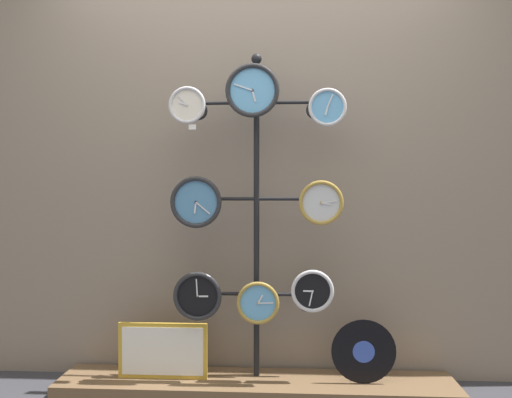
{
  "coord_description": "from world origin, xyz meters",
  "views": [
    {
      "loc": [
        0.16,
        -2.39,
        1.12
      ],
      "look_at": [
        0.0,
        0.36,
        1.06
      ],
      "focal_mm": 35.0,
      "sensor_mm": 36.0,
      "label": 1
    }
  ],
  "objects_px": {
    "clock_bottom_left": "(198,296)",
    "clock_bottom_right": "(312,291)",
    "display_stand": "(257,271)",
    "clock_top_right": "(327,107)",
    "clock_middle_left": "(196,202)",
    "clock_middle_right": "(321,203)",
    "clock_top_center": "(252,91)",
    "clock_top_left": "(187,105)",
    "picture_frame": "(163,351)",
    "clock_bottom_center": "(258,303)",
    "vinyl_record": "(364,352)"
  },
  "relations": [
    {
      "from": "clock_bottom_left",
      "to": "clock_bottom_right",
      "type": "relative_size",
      "value": 1.15
    },
    {
      "from": "display_stand",
      "to": "clock_top_right",
      "type": "bearing_deg",
      "value": -14.5
    },
    {
      "from": "clock_middle_left",
      "to": "clock_middle_right",
      "type": "distance_m",
      "value": 0.68
    },
    {
      "from": "clock_middle_right",
      "to": "clock_bottom_right",
      "type": "height_order",
      "value": "clock_middle_right"
    },
    {
      "from": "clock_top_center",
      "to": "clock_top_right",
      "type": "height_order",
      "value": "clock_top_center"
    },
    {
      "from": "clock_middle_left",
      "to": "clock_top_left",
      "type": "bearing_deg",
      "value": -173.42
    },
    {
      "from": "clock_top_center",
      "to": "picture_frame",
      "type": "height_order",
      "value": "clock_top_center"
    },
    {
      "from": "clock_bottom_left",
      "to": "clock_bottom_right",
      "type": "bearing_deg",
      "value": 3.16
    },
    {
      "from": "clock_bottom_center",
      "to": "clock_bottom_right",
      "type": "bearing_deg",
      "value": 1.82
    },
    {
      "from": "clock_top_center",
      "to": "clock_bottom_right",
      "type": "bearing_deg",
      "value": 3.05
    },
    {
      "from": "picture_frame",
      "to": "clock_middle_left",
      "type": "bearing_deg",
      "value": -5.57
    },
    {
      "from": "clock_middle_right",
      "to": "vinyl_record",
      "type": "xyz_separation_m",
      "value": [
        0.23,
        0.02,
        -0.81
      ]
    },
    {
      "from": "display_stand",
      "to": "clock_top_right",
      "type": "distance_m",
      "value": 0.99
    },
    {
      "from": "clock_middle_right",
      "to": "clock_bottom_center",
      "type": "distance_m",
      "value": 0.65
    },
    {
      "from": "clock_middle_right",
      "to": "clock_top_right",
      "type": "bearing_deg",
      "value": 20.46
    },
    {
      "from": "clock_top_right",
      "to": "clock_bottom_right",
      "type": "distance_m",
      "value": 1.0
    },
    {
      "from": "clock_bottom_right",
      "to": "clock_bottom_center",
      "type": "bearing_deg",
      "value": -178.18
    },
    {
      "from": "clock_top_left",
      "to": "vinyl_record",
      "type": "distance_m",
      "value": 1.65
    },
    {
      "from": "clock_bottom_right",
      "to": "picture_frame",
      "type": "distance_m",
      "value": 0.9
    },
    {
      "from": "clock_bottom_right",
      "to": "picture_frame",
      "type": "height_order",
      "value": "clock_bottom_right"
    },
    {
      "from": "clock_bottom_center",
      "to": "picture_frame",
      "type": "height_order",
      "value": "clock_bottom_center"
    },
    {
      "from": "vinyl_record",
      "to": "picture_frame",
      "type": "distance_m",
      "value": 1.11
    },
    {
      "from": "clock_top_left",
      "to": "picture_frame",
      "type": "xyz_separation_m",
      "value": [
        -0.15,
        0.02,
        -1.36
      ]
    },
    {
      "from": "clock_top_right",
      "to": "clock_bottom_right",
      "type": "xyz_separation_m",
      "value": [
        -0.08,
        0.02,
        -0.99
      ]
    },
    {
      "from": "display_stand",
      "to": "clock_top_center",
      "type": "xyz_separation_m",
      "value": [
        -0.02,
        -0.1,
        1.0
      ]
    },
    {
      "from": "clock_top_center",
      "to": "clock_bottom_center",
      "type": "bearing_deg",
      "value": 15.04
    },
    {
      "from": "clock_top_center",
      "to": "vinyl_record",
      "type": "relative_size",
      "value": 0.84
    },
    {
      "from": "clock_top_center",
      "to": "clock_top_right",
      "type": "bearing_deg",
      "value": -0.27
    },
    {
      "from": "clock_middle_left",
      "to": "vinyl_record",
      "type": "height_order",
      "value": "clock_middle_left"
    },
    {
      "from": "clock_middle_right",
      "to": "clock_bottom_left",
      "type": "relative_size",
      "value": 0.9
    },
    {
      "from": "clock_bottom_right",
      "to": "clock_bottom_left",
      "type": "bearing_deg",
      "value": -176.84
    },
    {
      "from": "clock_bottom_center",
      "to": "vinyl_record",
      "type": "distance_m",
      "value": 0.63
    },
    {
      "from": "clock_middle_left",
      "to": "display_stand",
      "type": "bearing_deg",
      "value": 16.3
    },
    {
      "from": "clock_top_left",
      "to": "clock_bottom_right",
      "type": "bearing_deg",
      "value": 1.69
    },
    {
      "from": "clock_bottom_left",
      "to": "clock_bottom_right",
      "type": "height_order",
      "value": "clock_bottom_right"
    },
    {
      "from": "clock_top_center",
      "to": "picture_frame",
      "type": "xyz_separation_m",
      "value": [
        -0.5,
        0.02,
        -1.43
      ]
    },
    {
      "from": "clock_top_right",
      "to": "clock_bottom_left",
      "type": "relative_size",
      "value": 0.77
    },
    {
      "from": "clock_bottom_left",
      "to": "picture_frame",
      "type": "relative_size",
      "value": 0.54
    },
    {
      "from": "clock_top_right",
      "to": "clock_top_center",
      "type": "bearing_deg",
      "value": 179.73
    },
    {
      "from": "clock_top_right",
      "to": "clock_bottom_left",
      "type": "bearing_deg",
      "value": -178.76
    },
    {
      "from": "clock_middle_right",
      "to": "clock_bottom_center",
      "type": "height_order",
      "value": "clock_middle_right"
    },
    {
      "from": "display_stand",
      "to": "clock_bottom_right",
      "type": "height_order",
      "value": "display_stand"
    },
    {
      "from": "display_stand",
      "to": "clock_bottom_left",
      "type": "relative_size",
      "value": 6.99
    },
    {
      "from": "clock_bottom_center",
      "to": "clock_bottom_right",
      "type": "relative_size",
      "value": 1.01
    },
    {
      "from": "clock_middle_left",
      "to": "clock_bottom_right",
      "type": "height_order",
      "value": "clock_middle_left"
    },
    {
      "from": "display_stand",
      "to": "vinyl_record",
      "type": "distance_m",
      "value": 0.72
    },
    {
      "from": "clock_bottom_right",
      "to": "clock_top_right",
      "type": "bearing_deg",
      "value": -14.29
    },
    {
      "from": "clock_middle_left",
      "to": "clock_bottom_left",
      "type": "bearing_deg",
      "value": -61.61
    },
    {
      "from": "clock_middle_right",
      "to": "vinyl_record",
      "type": "bearing_deg",
      "value": 6.03
    },
    {
      "from": "display_stand",
      "to": "clock_middle_right",
      "type": "bearing_deg",
      "value": -17.6
    }
  ]
}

